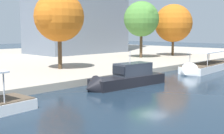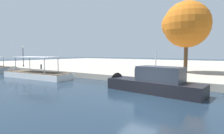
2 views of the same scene
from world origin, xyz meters
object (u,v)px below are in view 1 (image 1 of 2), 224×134
at_px(tree_0, 58,16).
at_px(tree_2, 142,19).
at_px(motor_yacht_2, 125,80).
at_px(tree_1, 173,23).
at_px(tour_boat_3, 205,69).

xyz_separation_m(tree_0, tree_2, (20.84, 2.91, 0.19)).
bearing_deg(tree_2, tree_0, -172.04).
height_order(motor_yacht_2, tree_1, tree_1).
bearing_deg(tree_2, motor_yacht_2, -145.54).
height_order(motor_yacht_2, tree_2, tree_2).
height_order(motor_yacht_2, tree_0, tree_0).
distance_m(tree_0, tree_2, 21.04).
relative_size(tree_1, tree_2, 0.99).
xyz_separation_m(motor_yacht_2, tree_0, (0.40, 11.66, 6.87)).
bearing_deg(motor_yacht_2, tour_boat_3, -175.69).
relative_size(motor_yacht_2, tree_2, 0.95).
bearing_deg(motor_yacht_2, tree_2, -139.98).
bearing_deg(tree_1, tree_2, 169.69).
bearing_deg(motor_yacht_2, tree_0, -86.38).
bearing_deg(tree_2, tour_boat_3, -107.04).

